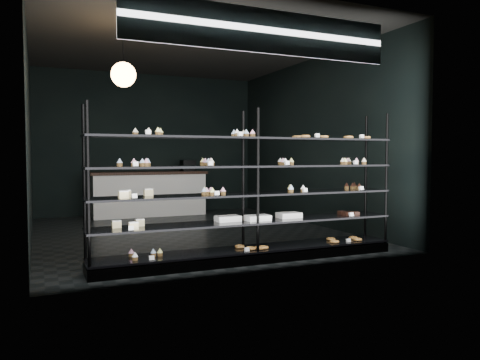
{
  "coord_description": "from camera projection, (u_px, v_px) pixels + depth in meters",
  "views": [
    {
      "loc": [
        -2.42,
        -7.77,
        1.33
      ],
      "look_at": [
        0.15,
        -1.9,
        1.0
      ],
      "focal_mm": 35.0,
      "sensor_mm": 36.0,
      "label": 1
    }
  ],
  "objects": [
    {
      "name": "service_counter",
      "position": [
        150.0,
        193.0,
        10.36
      ],
      "size": [
        2.54,
        0.65,
        1.23
      ],
      "color": "silver",
      "rests_on": "room"
    },
    {
      "name": "room",
      "position": [
        188.0,
        140.0,
        8.06
      ],
      "size": [
        5.01,
        6.01,
        3.2
      ],
      "color": "black",
      "rests_on": "ground"
    },
    {
      "name": "pendant_lamp",
      "position": [
        123.0,
        75.0,
        6.44
      ],
      "size": [
        0.34,
        0.34,
        0.9
      ],
      "color": "black",
      "rests_on": "room"
    },
    {
      "name": "signage",
      "position": [
        264.0,
        31.0,
        5.32
      ],
      "size": [
        3.3,
        0.05,
        0.5
      ],
      "color": "#0C153E",
      "rests_on": "room"
    },
    {
      "name": "display_shelf",
      "position": [
        249.0,
        212.0,
        5.88
      ],
      "size": [
        4.0,
        0.5,
        1.91
      ],
      "color": "black",
      "rests_on": "room"
    }
  ]
}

